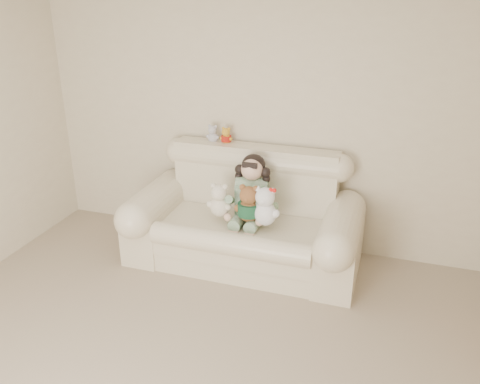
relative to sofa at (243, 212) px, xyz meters
name	(u,v)px	position (x,y,z in m)	size (l,w,h in m)	color
wall_back	(268,114)	(0.07, 0.50, 0.78)	(4.50, 4.50, 0.00)	beige
sofa	(243,212)	(0.00, 0.00, 0.00)	(2.10, 0.95, 1.03)	beige
seated_child	(252,187)	(0.05, 0.08, 0.21)	(0.37, 0.45, 0.62)	#26672B
brown_teddy	(249,200)	(0.09, -0.13, 0.18)	(0.26, 0.20, 0.40)	brown
white_cat	(265,202)	(0.24, -0.15, 0.19)	(0.27, 0.21, 0.42)	white
cream_teddy	(220,197)	(-0.19, -0.11, 0.17)	(0.23, 0.18, 0.37)	#F1E2D0
yellow_mini_bear	(226,134)	(-0.30, 0.39, 0.59)	(0.13, 0.10, 0.20)	gold
grey_mini_plush	(213,132)	(-0.43, 0.39, 0.60)	(0.13, 0.10, 0.21)	silver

